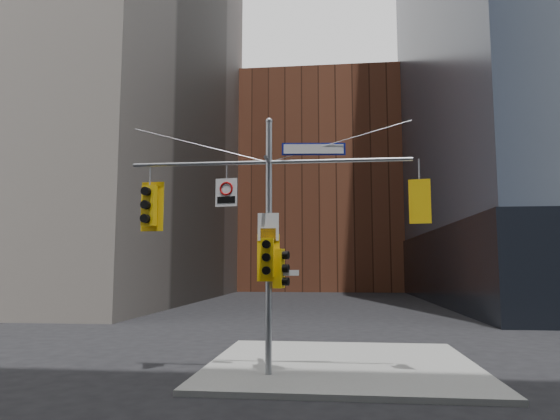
% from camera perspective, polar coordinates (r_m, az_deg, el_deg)
% --- Properties ---
extents(ground, '(160.00, 160.00, 0.00)m').
position_cam_1_polar(ground, '(12.33, -2.65, -20.80)').
color(ground, black).
rests_on(ground, ground).
extents(sidewalk_corner, '(8.00, 8.00, 0.15)m').
position_cam_1_polar(sidewalk_corner, '(16.09, 7.08, -17.09)').
color(sidewalk_corner, gray).
rests_on(sidewalk_corner, ground).
extents(brick_midrise, '(26.00, 20.00, 28.00)m').
position_cam_1_polar(brick_midrise, '(70.68, 4.75, 2.48)').
color(brick_midrise, brown).
rests_on(brick_midrise, ground).
extents(signal_assembly, '(8.00, 0.80, 7.30)m').
position_cam_1_polar(signal_assembly, '(13.99, -1.29, -0.88)').
color(signal_assembly, gray).
rests_on(signal_assembly, ground).
extents(traffic_light_west_arm, '(0.69, 0.59, 1.45)m').
position_cam_1_polar(traffic_light_west_arm, '(14.91, -14.71, 0.47)').
color(traffic_light_west_arm, yellow).
rests_on(traffic_light_west_arm, ground).
extents(traffic_light_east_arm, '(0.57, 0.51, 1.20)m').
position_cam_1_polar(traffic_light_east_arm, '(14.10, 15.70, 0.89)').
color(traffic_light_east_arm, yellow).
rests_on(traffic_light_east_arm, ground).
extents(traffic_light_pole_side, '(0.46, 0.39, 1.08)m').
position_cam_1_polar(traffic_light_pole_side, '(13.88, 0.03, -6.69)').
color(traffic_light_pole_side, yellow).
rests_on(traffic_light_pole_side, ground).
extents(traffic_light_pole_front, '(0.62, 0.49, 1.31)m').
position_cam_1_polar(traffic_light_pole_front, '(13.66, -1.45, -5.45)').
color(traffic_light_pole_front, yellow).
rests_on(traffic_light_pole_front, ground).
extents(street_sign_blade, '(1.79, 0.22, 0.35)m').
position_cam_1_polar(street_sign_blade, '(14.20, 3.86, 6.97)').
color(street_sign_blade, navy).
rests_on(street_sign_blade, ground).
extents(regulatory_sign_arm, '(0.64, 0.13, 0.81)m').
position_cam_1_polar(regulatory_sign_arm, '(14.27, -6.16, 2.12)').
color(regulatory_sign_arm, silver).
rests_on(regulatory_sign_arm, ground).
extents(regulatory_sign_pole, '(0.59, 0.04, 0.77)m').
position_cam_1_polar(regulatory_sign_pole, '(13.85, -1.36, -2.01)').
color(regulatory_sign_pole, silver).
rests_on(regulatory_sign_pole, ground).
extents(street_blade_ew, '(0.78, 0.05, 0.16)m').
position_cam_1_polar(street_blade_ew, '(13.88, 0.55, -7.19)').
color(street_blade_ew, silver).
rests_on(street_blade_ew, ground).
extents(street_blade_ns, '(0.05, 0.81, 0.16)m').
position_cam_1_polar(street_blade_ns, '(14.38, -1.06, -7.85)').
color(street_blade_ns, '#145926').
rests_on(street_blade_ns, ground).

